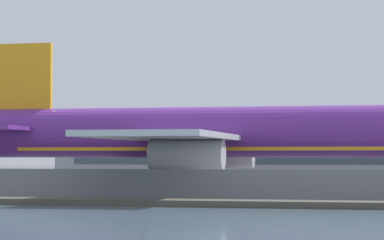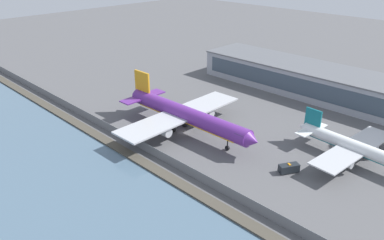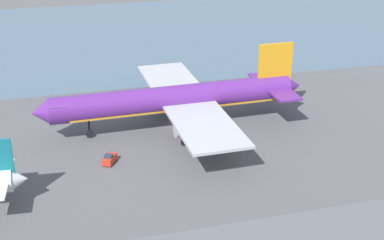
{
  "view_description": "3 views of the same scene",
  "coord_description": "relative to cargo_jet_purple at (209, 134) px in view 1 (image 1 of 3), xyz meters",
  "views": [
    {
      "loc": [
        17.86,
        -86.31,
        3.73
      ],
      "look_at": [
        -1.55,
        -1.0,
        7.21
      ],
      "focal_mm": 85.0,
      "sensor_mm": 36.0,
      "label": 1
    },
    {
      "loc": [
        75.15,
        -72.37,
        52.38
      ],
      "look_at": [
        2.94,
        0.66,
        4.96
      ],
      "focal_mm": 35.0,
      "sensor_mm": 36.0,
      "label": 2
    },
    {
      "loc": [
        21.98,
        92.66,
        43.52
      ],
      "look_at": [
        -1.64,
        5.45,
        3.43
      ],
      "focal_mm": 50.0,
      "sensor_mm": 36.0,
      "label": 3
    }
  ],
  "objects": [
    {
      "name": "ground_plane",
      "position": [
        0.22,
        -0.53,
        -5.86
      ],
      "size": [
        500.0,
        500.0,
        0.0
      ],
      "primitive_type": "plane",
      "color": "#565659"
    },
    {
      "name": "shoreline_seawall",
      "position": [
        0.22,
        -21.03,
        -5.61
      ],
      "size": [
        320.0,
        3.0,
        0.5
      ],
      "color": "#474238",
      "rests_on": "ground"
    },
    {
      "name": "perimeter_fence",
      "position": [
        0.22,
        -16.53,
        -4.52
      ],
      "size": [
        280.0,
        0.1,
        2.69
      ],
      "color": "slate",
      "rests_on": "ground"
    },
    {
      "name": "cargo_jet_purple",
      "position": [
        0.0,
        0.0,
        0.0
      ],
      "size": [
        52.69,
        44.98,
        15.35
      ],
      "color": "#602889",
      "rests_on": "ground"
    },
    {
      "name": "baggage_tug",
      "position": [
        14.8,
        11.3,
        -5.05
      ],
      "size": [
        2.95,
        3.57,
        1.8
      ],
      "color": "red",
      "rests_on": "ground"
    },
    {
      "name": "terminal_building",
      "position": [
        6.17,
        58.82,
        -0.47
      ],
      "size": [
        82.65,
        21.98,
        10.76
      ],
      "color": "#9EA3AD",
      "rests_on": "ground"
    }
  ]
}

